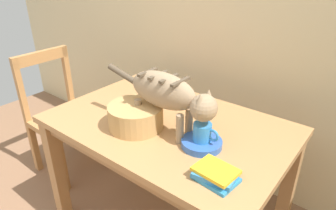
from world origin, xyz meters
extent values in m
cube|color=beige|center=(0.00, 1.98, 1.25)|extent=(4.86, 0.10, 2.50)
cube|color=#B2804E|center=(0.10, 1.25, 0.73)|extent=(1.25, 0.82, 0.03)
cube|color=#A47547|center=(0.10, 1.25, 0.68)|extent=(1.17, 0.74, 0.07)
cube|color=#B2804E|center=(-0.47, 0.89, 0.36)|extent=(0.07, 0.07, 0.71)
cube|color=#B2804E|center=(-0.47, 1.61, 0.36)|extent=(0.07, 0.07, 0.71)
cube|color=#B2804E|center=(0.67, 1.61, 0.36)|extent=(0.07, 0.07, 0.71)
ellipsoid|color=#9B8060|center=(0.13, 1.17, 0.97)|extent=(0.37, 0.14, 0.17)
cube|color=brown|center=(0.04, 1.17, 1.03)|extent=(0.02, 0.13, 0.01)
cube|color=brown|center=(0.10, 1.17, 1.03)|extent=(0.02, 0.13, 0.01)
cube|color=brown|center=(0.17, 1.17, 1.03)|extent=(0.02, 0.13, 0.01)
cube|color=brown|center=(0.23, 1.17, 1.03)|extent=(0.02, 0.13, 0.01)
cylinder|color=#9B8060|center=(0.26, 1.21, 0.82)|extent=(0.04, 0.04, 0.15)
cylinder|color=#9B8060|center=(0.26, 1.14, 0.82)|extent=(0.04, 0.04, 0.15)
cylinder|color=#9B8060|center=(0.00, 1.21, 0.82)|extent=(0.04, 0.04, 0.15)
cylinder|color=#9B8060|center=(0.00, 1.14, 0.82)|extent=(0.04, 0.04, 0.15)
sphere|color=#9B8060|center=(0.36, 1.17, 0.95)|extent=(0.12, 0.12, 0.12)
cone|color=#9B8060|center=(0.36, 1.21, 1.00)|extent=(0.04, 0.04, 0.05)
cone|color=#9B8060|center=(0.36, 1.14, 1.00)|extent=(0.04, 0.04, 0.05)
cylinder|color=brown|center=(-0.14, 1.17, 0.98)|extent=(0.19, 0.03, 0.08)
cylinder|color=#305DB4|center=(0.36, 1.17, 0.76)|extent=(0.19, 0.19, 0.03)
cylinder|color=#3181C8|center=(0.36, 1.17, 0.82)|extent=(0.08, 0.08, 0.09)
torus|color=#3181C8|center=(0.41, 1.17, 0.83)|extent=(0.06, 0.01, 0.06)
cube|color=#D43D3E|center=(-0.14, 1.49, 0.75)|extent=(0.25, 0.24, 0.01)
cube|color=#2E84C1|center=(0.53, 1.01, 0.76)|extent=(0.17, 0.14, 0.02)
cube|color=#3280C5|center=(0.52, 1.02, 0.77)|extent=(0.17, 0.14, 0.02)
cube|color=yellow|center=(0.52, 1.02, 0.79)|extent=(0.17, 0.14, 0.01)
cylinder|color=tan|center=(0.00, 1.12, 0.81)|extent=(0.28, 0.28, 0.12)
cylinder|color=brown|center=(0.00, 1.12, 0.81)|extent=(0.23, 0.23, 0.10)
cube|color=#B5804A|center=(-0.86, 1.24, 0.42)|extent=(0.43, 0.43, 0.04)
cube|color=#B5804A|center=(-1.05, 1.24, 0.88)|extent=(0.05, 0.42, 0.08)
cube|color=#B5804A|center=(-1.05, 1.43, 0.68)|extent=(0.04, 0.04, 0.48)
cube|color=#B5804A|center=(-1.06, 1.05, 0.68)|extent=(0.04, 0.04, 0.48)
cube|color=#B5804A|center=(-0.67, 1.42, 0.20)|extent=(0.04, 0.04, 0.40)
cube|color=#B5804A|center=(-0.68, 1.04, 0.20)|extent=(0.04, 0.04, 0.40)
cube|color=#B5804A|center=(-1.05, 1.43, 0.20)|extent=(0.04, 0.04, 0.40)
cube|color=#B5804A|center=(-1.06, 1.05, 0.20)|extent=(0.04, 0.04, 0.40)
camera|label=1|loc=(0.95, 0.17, 1.53)|focal=32.12mm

